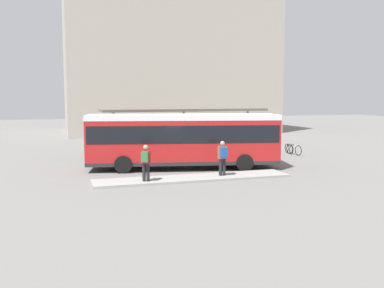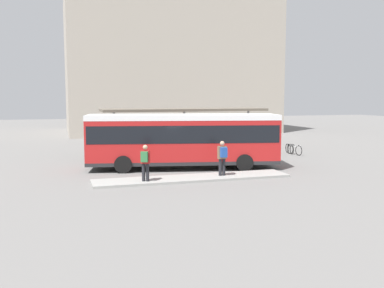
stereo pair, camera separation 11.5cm
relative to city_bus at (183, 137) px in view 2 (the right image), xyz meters
The scene contains 10 objects.
ground_plane 1.82m from the city_bus, 167.83° to the left, with size 120.00×120.00×0.00m, color slate.
curb_island 3.76m from the city_bus, 97.75° to the right, with size 9.89×1.80×0.12m.
city_bus is the anchor object (origin of this frame).
pedestrian_waiting 4.74m from the city_bus, 128.51° to the right, with size 0.51×0.55×1.73m.
pedestrian_companion 3.61m from the city_bus, 72.11° to the right, with size 0.43×0.45×1.76m.
bicycle_white 9.86m from the city_bus, 19.85° to the left, with size 0.48×1.71×0.74m.
bicycle_black 10.17m from the city_bus, 23.68° to the left, with size 0.48×1.56×0.68m.
station_shelter 6.84m from the city_bus, 73.24° to the left, with size 11.89×3.08×3.26m.
potted_planter_near_shelter 3.87m from the city_bus, 99.72° to the left, with size 0.84×0.84×1.27m.
station_building 28.46m from the city_bus, 77.77° to the left, with size 23.49×14.50×15.56m.
Camera 2 is at (-6.69, -23.30, 4.09)m, focal length 40.00 mm.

